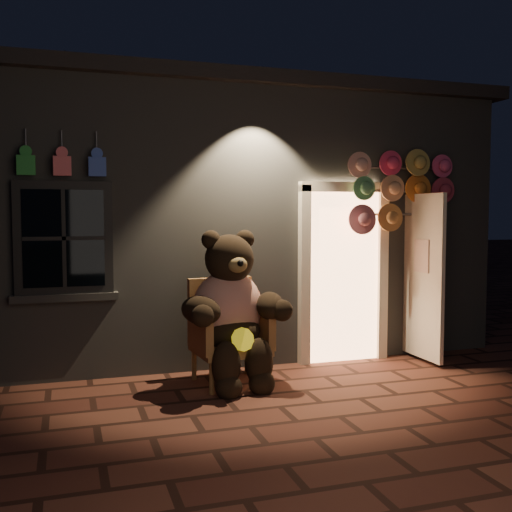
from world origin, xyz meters
name	(u,v)px	position (x,y,z in m)	size (l,w,h in m)	color
ground	(280,407)	(0.00, 0.00, 0.00)	(60.00, 60.00, 0.00)	brown
shop_building	(192,219)	(0.00, 3.99, 1.74)	(7.30, 5.95, 3.51)	slate
wicker_armchair	(227,331)	(-0.25, 0.98, 0.55)	(0.82, 0.76, 1.11)	#A98441
teddy_bear	(231,311)	(-0.24, 0.84, 0.79)	(1.21, 0.99, 1.67)	red
hat_rack	(400,188)	(2.01, 1.28, 2.12)	(1.46, 0.22, 2.58)	#59595E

